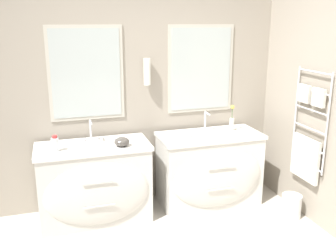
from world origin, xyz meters
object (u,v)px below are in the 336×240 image
Objects in this scene: vanity_right at (210,169)px; waste_bin at (291,206)px; amenity_bowl at (122,142)px; toiletry_bottle at (55,144)px; flower_vase at (232,121)px; vanity_left at (95,183)px.

vanity_right is 4.50× the size of waste_bin.
toiletry_bottle is at bearing 176.89° from amenity_bowl.
flower_vase is (1.94, 0.14, 0.04)m from toiletry_bottle.
flower_vase is at bearing 122.43° from waste_bin.
vanity_left is 0.54m from amenity_bowl.
waste_bin is (2.00, -0.56, -0.28)m from vanity_left.
amenity_bowl reaches higher than vanity_left.
vanity_right reaches higher than waste_bin.
waste_bin is at bearing -15.79° from vanity_left.
amenity_bowl is (0.64, -0.03, -0.03)m from toiletry_bottle.
toiletry_bottle reaches higher than amenity_bowl.
flower_vase is at bearing 7.75° from amenity_bowl.
amenity_bowl is at bearing -17.87° from vanity_left.
vanity_left is 1.67m from flower_vase.
waste_bin is (0.71, -0.56, -0.28)m from vanity_right.
vanity_right is 0.60m from flower_vase.
amenity_bowl is at bearing -174.94° from vanity_right.
vanity_right is 1.72m from toiletry_bottle.
vanity_left and vanity_right have the same top height.
toiletry_bottle is at bearing -175.80° from flower_vase.
vanity_left is at bearing 180.00° from vanity_right.
amenity_bowl is 1.32m from flower_vase.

